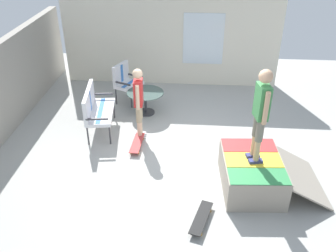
{
  "coord_description": "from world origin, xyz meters",
  "views": [
    {
      "loc": [
        -6.19,
        -0.19,
        4.44
      ],
      "look_at": [
        0.08,
        0.29,
        0.7
      ],
      "focal_mm": 39.37,
      "sensor_mm": 36.0,
      "label": 1
    }
  ],
  "objects_px": {
    "patio_chair_near_house": "(125,79)",
    "patio_table": "(145,98)",
    "person_skater": "(261,110)",
    "skateboard_by_bench": "(137,143)",
    "person_watching": "(139,99)",
    "skate_ramp": "(253,173)",
    "patio_bench": "(95,107)",
    "skateboard_spare": "(201,218)"
  },
  "relations": [
    {
      "from": "patio_chair_near_house",
      "to": "patio_table",
      "type": "relative_size",
      "value": 1.13
    },
    {
      "from": "person_skater",
      "to": "skateboard_by_bench",
      "type": "bearing_deg",
      "value": 63.52
    },
    {
      "from": "patio_table",
      "to": "person_watching",
      "type": "height_order",
      "value": "person_watching"
    },
    {
      "from": "skateboard_by_bench",
      "to": "patio_chair_near_house",
      "type": "bearing_deg",
      "value": 16.04
    },
    {
      "from": "skate_ramp",
      "to": "patio_bench",
      "type": "distance_m",
      "value": 3.75
    },
    {
      "from": "patio_table",
      "to": "skateboard_by_bench",
      "type": "relative_size",
      "value": 1.11
    },
    {
      "from": "person_watching",
      "to": "patio_bench",
      "type": "bearing_deg",
      "value": 79.29
    },
    {
      "from": "person_watching",
      "to": "skateboard_by_bench",
      "type": "xyz_separation_m",
      "value": [
        -0.39,
        0.01,
        -0.85
      ]
    },
    {
      "from": "person_watching",
      "to": "skateboard_by_bench",
      "type": "bearing_deg",
      "value": 178.78
    },
    {
      "from": "patio_bench",
      "to": "skate_ramp",
      "type": "bearing_deg",
      "value": -117.45
    },
    {
      "from": "skate_ramp",
      "to": "skateboard_spare",
      "type": "distance_m",
      "value": 1.37
    },
    {
      "from": "person_watching",
      "to": "skateboard_spare",
      "type": "xyz_separation_m",
      "value": [
        -2.51,
        -1.36,
        -0.85
      ]
    },
    {
      "from": "patio_chair_near_house",
      "to": "skateboard_by_bench",
      "type": "height_order",
      "value": "patio_chair_near_house"
    },
    {
      "from": "skate_ramp",
      "to": "patio_bench",
      "type": "relative_size",
      "value": 1.45
    },
    {
      "from": "patio_table",
      "to": "skateboard_spare",
      "type": "xyz_separation_m",
      "value": [
        -3.63,
        -1.38,
        -0.32
      ]
    },
    {
      "from": "patio_chair_near_house",
      "to": "patio_table",
      "type": "bearing_deg",
      "value": -136.06
    },
    {
      "from": "skateboard_by_bench",
      "to": "skateboard_spare",
      "type": "relative_size",
      "value": 0.98
    },
    {
      "from": "skate_ramp",
      "to": "patio_chair_near_house",
      "type": "xyz_separation_m",
      "value": [
        3.28,
        2.92,
        0.32
      ]
    },
    {
      "from": "patio_bench",
      "to": "person_watching",
      "type": "height_order",
      "value": "person_watching"
    },
    {
      "from": "person_watching",
      "to": "person_skater",
      "type": "bearing_deg",
      "value": -123.94
    },
    {
      "from": "person_skater",
      "to": "patio_table",
      "type": "bearing_deg",
      "value": 40.82
    },
    {
      "from": "skate_ramp",
      "to": "skateboard_by_bench",
      "type": "height_order",
      "value": "skate_ramp"
    },
    {
      "from": "patio_chair_near_house",
      "to": "skateboard_by_bench",
      "type": "xyz_separation_m",
      "value": [
        -2.14,
        -0.62,
        -0.53
      ]
    },
    {
      "from": "patio_table",
      "to": "skateboard_spare",
      "type": "bearing_deg",
      "value": -159.22
    },
    {
      "from": "patio_table",
      "to": "skateboard_by_bench",
      "type": "xyz_separation_m",
      "value": [
        -1.51,
        -0.01,
        -0.32
      ]
    },
    {
      "from": "patio_chair_near_house",
      "to": "person_skater",
      "type": "distance_m",
      "value": 4.48
    },
    {
      "from": "skate_ramp",
      "to": "patio_chair_near_house",
      "type": "bearing_deg",
      "value": 41.7
    },
    {
      "from": "patio_bench",
      "to": "patio_table",
      "type": "distance_m",
      "value": 1.38
    },
    {
      "from": "patio_bench",
      "to": "person_watching",
      "type": "xyz_separation_m",
      "value": [
        -0.19,
        -1.02,
        0.32
      ]
    },
    {
      "from": "skate_ramp",
      "to": "skateboard_by_bench",
      "type": "bearing_deg",
      "value": 63.74
    },
    {
      "from": "person_watching",
      "to": "person_skater",
      "type": "height_order",
      "value": "person_skater"
    },
    {
      "from": "patio_chair_near_house",
      "to": "person_watching",
      "type": "distance_m",
      "value": 1.89
    },
    {
      "from": "patio_chair_near_house",
      "to": "person_skater",
      "type": "height_order",
      "value": "person_skater"
    },
    {
      "from": "patio_chair_near_house",
      "to": "skateboard_by_bench",
      "type": "bearing_deg",
      "value": -163.96
    },
    {
      "from": "patio_table",
      "to": "skateboard_by_bench",
      "type": "height_order",
      "value": "patio_table"
    },
    {
      "from": "person_watching",
      "to": "person_skater",
      "type": "relative_size",
      "value": 0.95
    },
    {
      "from": "patio_chair_near_house",
      "to": "person_watching",
      "type": "bearing_deg",
      "value": -160.36
    },
    {
      "from": "patio_bench",
      "to": "skateboard_spare",
      "type": "xyz_separation_m",
      "value": [
        -2.71,
        -2.38,
        -0.53
      ]
    },
    {
      "from": "patio_bench",
      "to": "patio_table",
      "type": "relative_size",
      "value": 1.46
    },
    {
      "from": "patio_chair_near_house",
      "to": "skateboard_spare",
      "type": "xyz_separation_m",
      "value": [
        -4.26,
        -1.99,
        -0.53
      ]
    },
    {
      "from": "patio_bench",
      "to": "skateboard_spare",
      "type": "distance_m",
      "value": 3.65
    },
    {
      "from": "patio_bench",
      "to": "person_skater",
      "type": "height_order",
      "value": "person_skater"
    }
  ]
}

